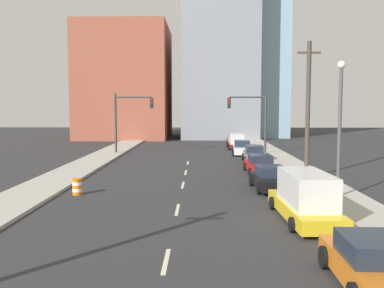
# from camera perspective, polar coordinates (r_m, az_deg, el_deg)

# --- Properties ---
(sidewalk_left) EXTENTS (3.25, 94.26, 0.18)m
(sidewalk_left) POSITION_cam_1_polar(r_m,az_deg,el_deg) (52.70, -9.71, -0.53)
(sidewalk_left) COLOR #ADA89E
(sidewalk_left) RESTS_ON ground
(sidewalk_right) EXTENTS (3.25, 94.26, 0.18)m
(sidewalk_right) POSITION_cam_1_polar(r_m,az_deg,el_deg) (52.32, 9.49, -0.56)
(sidewalk_right) COLOR #ADA89E
(sidewalk_right) RESTS_ON ground
(lane_stripe_at_9m) EXTENTS (0.16, 2.40, 0.01)m
(lane_stripe_at_9m) POSITION_cam_1_polar(r_m,az_deg,el_deg) (14.74, -3.49, -15.31)
(lane_stripe_at_9m) COLOR beige
(lane_stripe_at_9m) RESTS_ON ground
(lane_stripe_at_16m) EXTENTS (0.16, 2.40, 0.01)m
(lane_stripe_at_16m) POSITION_cam_1_polar(r_m,az_deg,el_deg) (21.53, -1.96, -8.73)
(lane_stripe_at_16m) COLOR beige
(lane_stripe_at_16m) RESTS_ON ground
(lane_stripe_at_23m) EXTENTS (0.16, 2.40, 0.01)m
(lane_stripe_at_23m) POSITION_cam_1_polar(r_m,az_deg,el_deg) (28.06, -1.23, -5.48)
(lane_stripe_at_23m) COLOR beige
(lane_stripe_at_23m) RESTS_ON ground
(lane_stripe_at_28m) EXTENTS (0.16, 2.40, 0.01)m
(lane_stripe_at_28m) POSITION_cam_1_polar(r_m,az_deg,el_deg) (33.30, -0.85, -3.82)
(lane_stripe_at_28m) COLOR beige
(lane_stripe_at_28m) RESTS_ON ground
(lane_stripe_at_34m) EXTENTS (0.16, 2.40, 0.01)m
(lane_stripe_at_34m) POSITION_cam_1_polar(r_m,az_deg,el_deg) (38.92, -0.57, -2.53)
(lane_stripe_at_34m) COLOR beige
(lane_stripe_at_34m) RESTS_ON ground
(building_brick_left) EXTENTS (14.00, 16.00, 18.00)m
(building_brick_left) POSITION_cam_1_polar(r_m,az_deg,el_deg) (71.47, -8.80, 8.08)
(building_brick_left) COLOR #9E513D
(building_brick_left) RESTS_ON ground
(building_office_center) EXTENTS (12.00, 20.00, 26.95)m
(building_office_center) POSITION_cam_1_polar(r_m,az_deg,el_deg) (74.84, 3.52, 11.42)
(building_office_center) COLOR gray
(building_office_center) RESTS_ON ground
(building_glass_right) EXTENTS (13.00, 20.00, 26.97)m
(building_glass_right) POSITION_cam_1_polar(r_m,az_deg,el_deg) (79.15, 6.96, 11.06)
(building_glass_right) COLOR #8CADC6
(building_glass_right) RESTS_ON ground
(traffic_signal_left) EXTENTS (4.19, 0.35, 6.51)m
(traffic_signal_left) POSITION_cam_1_polar(r_m,az_deg,el_deg) (46.42, -8.78, 3.82)
(traffic_signal_left) COLOR #38383D
(traffic_signal_left) RESTS_ON ground
(traffic_signal_right) EXTENTS (4.19, 0.35, 6.51)m
(traffic_signal_right) POSITION_cam_1_polar(r_m,az_deg,el_deg) (46.10, 8.39, 3.82)
(traffic_signal_right) COLOR #38383D
(traffic_signal_right) RESTS_ON ground
(utility_pole_right_mid) EXTENTS (1.60, 0.32, 9.67)m
(utility_pole_right_mid) POSITION_cam_1_polar(r_m,az_deg,el_deg) (31.35, 15.19, 4.55)
(utility_pole_right_mid) COLOR #473D33
(utility_pole_right_mid) RESTS_ON ground
(traffic_barrel) EXTENTS (0.56, 0.56, 0.95)m
(traffic_barrel) POSITION_cam_1_polar(r_m,az_deg,el_deg) (25.83, -15.05, -5.51)
(traffic_barrel) COLOR orange
(traffic_barrel) RESTS_ON ground
(street_lamp) EXTENTS (0.44, 0.44, 7.58)m
(street_lamp) POSITION_cam_1_polar(r_m,az_deg,el_deg) (24.58, 19.11, 3.16)
(street_lamp) COLOR #4C4C51
(street_lamp) RESTS_ON ground
(sedan_orange) EXTENTS (2.10, 4.59, 1.46)m
(sedan_orange) POSITION_cam_1_polar(r_m,az_deg,el_deg) (13.50, 22.67, -14.60)
(sedan_orange) COLOR orange
(sedan_orange) RESTS_ON ground
(box_truck_yellow) EXTENTS (2.47, 6.40, 2.21)m
(box_truck_yellow) POSITION_cam_1_polar(r_m,az_deg,el_deg) (19.98, 14.89, -6.95)
(box_truck_yellow) COLOR gold
(box_truck_yellow) RESTS_ON ground
(sedan_black) EXTENTS (2.28, 4.48, 1.47)m
(sedan_black) POSITION_cam_1_polar(r_m,az_deg,el_deg) (26.85, 10.40, -4.58)
(sedan_black) COLOR black
(sedan_black) RESTS_ON ground
(sedan_red) EXTENTS (2.27, 4.61, 1.42)m
(sedan_red) POSITION_cam_1_polar(r_m,az_deg,el_deg) (33.41, 9.07, -2.74)
(sedan_red) COLOR red
(sedan_red) RESTS_ON ground
(sedan_gray) EXTENTS (2.17, 4.67, 1.52)m
(sedan_gray) POSITION_cam_1_polar(r_m,az_deg,el_deg) (39.94, 8.27, -1.40)
(sedan_gray) COLOR slate
(sedan_gray) RESTS_ON ground
(sedan_white) EXTENTS (2.24, 4.73, 1.50)m
(sedan_white) POSITION_cam_1_polar(r_m,az_deg,el_deg) (45.91, 6.68, -0.56)
(sedan_white) COLOR silver
(sedan_white) RESTS_ON ground
(box_truck_maroon) EXTENTS (2.25, 5.61, 1.81)m
(box_truck_maroon) POSITION_cam_1_polar(r_m,az_deg,el_deg) (52.64, 5.94, 0.36)
(box_truck_maroon) COLOR maroon
(box_truck_maroon) RESTS_ON ground
(sedan_tan) EXTENTS (2.29, 4.68, 1.38)m
(sedan_tan) POSITION_cam_1_polar(r_m,az_deg,el_deg) (59.89, 5.65, 0.70)
(sedan_tan) COLOR tan
(sedan_tan) RESTS_ON ground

